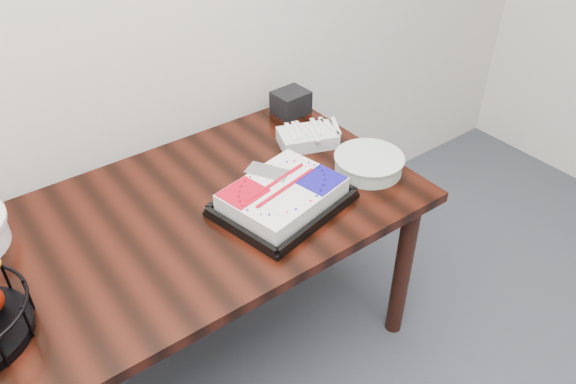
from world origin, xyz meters
TOP-DOWN VIEW (x-y plane):
  - table at (0.00, 2.00)m, footprint 1.80×0.90m
  - cake_tray at (0.38, 1.84)m, footprint 0.49×0.42m
  - plate_stack at (0.77, 1.82)m, footprint 0.26×0.26m
  - fork_bag at (0.70, 2.11)m, footprint 0.26×0.22m
  - napkin_box at (0.80, 2.35)m, footprint 0.15×0.13m

SIDE VIEW (x-z plane):
  - table at x=0.00m, z-range 0.29..1.04m
  - fork_bag at x=0.70m, z-range 0.75..0.81m
  - plate_stack at x=0.77m, z-range 0.75..0.81m
  - cake_tray at x=0.38m, z-range 0.75..0.84m
  - napkin_box at x=0.80m, z-range 0.75..0.85m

